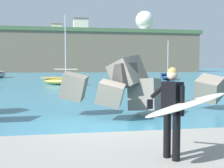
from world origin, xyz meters
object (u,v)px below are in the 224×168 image
(boat_near_left, at_px, (168,76))
(radar_dome, at_px, (145,22))
(station_building_central, at_px, (57,29))
(station_building_west, at_px, (80,25))
(boat_mid_centre, at_px, (63,80))
(surfer_with_board, at_px, (177,106))

(boat_near_left, height_order, radar_dome, radar_dome)
(boat_near_left, bearing_deg, station_building_central, 103.65)
(boat_near_left, height_order, station_building_central, station_building_central)
(boat_near_left, bearing_deg, station_building_west, 98.58)
(station_building_central, bearing_deg, station_building_west, -53.38)
(radar_dome, bearing_deg, boat_near_left, -103.35)
(boat_near_left, bearing_deg, boat_mid_centre, -150.05)
(surfer_with_board, xyz_separation_m, station_building_west, (3.96, 95.24, 14.83))
(surfer_with_board, height_order, boat_near_left, boat_near_left)
(boat_mid_centre, relative_size, station_building_central, 1.42)
(boat_mid_centre, relative_size, station_building_west, 1.00)
(surfer_with_board, height_order, station_building_central, station_building_central)
(boat_mid_centre, xyz_separation_m, station_building_west, (6.14, 69.30, 15.64))
(station_building_west, distance_m, station_building_central, 13.85)
(station_building_central, bearing_deg, radar_dome, -9.52)
(boat_near_left, xyz_separation_m, radar_dome, (15.68, 66.07, 18.18))
(radar_dome, xyz_separation_m, station_building_west, (-24.81, -5.57, -2.59))
(boat_mid_centre, relative_size, radar_dome, 0.82)
(radar_dome, bearing_deg, station_building_central, 170.48)
(station_building_west, bearing_deg, station_building_central, 126.62)
(boat_mid_centre, bearing_deg, surfer_with_board, -85.21)
(surfer_with_board, distance_m, radar_dome, 106.27)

